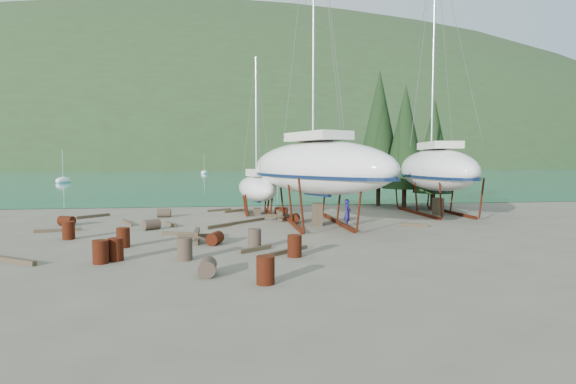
{
  "coord_description": "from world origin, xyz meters",
  "views": [
    {
      "loc": [
        -2.01,
        -22.9,
        3.85
      ],
      "look_at": [
        1.63,
        3.0,
        2.02
      ],
      "focal_mm": 28.0,
      "sensor_mm": 36.0,
      "label": 1
    }
  ],
  "objects": [
    {
      "name": "drum_2",
      "position": [
        -11.35,
        5.09,
        0.29
      ],
      "size": [
        1.04,
        0.89,
        0.58
      ],
      "primitive_type": "cylinder",
      "rotation": [
        1.57,
        0.0,
        1.14
      ],
      "color": "#54210E",
      "rests_on": "ground"
    },
    {
      "name": "drum_13",
      "position": [
        -6.52,
        -2.33,
        0.44
      ],
      "size": [
        0.58,
        0.58,
        0.88
      ],
      "primitive_type": "cylinder",
      "color": "#54210E",
      "rests_on": "ground"
    },
    {
      "name": "timber_1",
      "position": [
        8.9,
        1.83,
        0.1
      ],
      "size": [
        1.54,
        0.84,
        0.19
      ],
      "primitive_type": "cube",
      "rotation": [
        0.0,
        0.0,
        1.14
      ],
      "color": "brown",
      "rests_on": "ground"
    },
    {
      "name": "drum_3",
      "position": [
        -0.78,
        -9.13,
        0.44
      ],
      "size": [
        0.58,
        0.58,
        0.88
      ],
      "primitive_type": "cylinder",
      "color": "#54210E",
      "rests_on": "ground"
    },
    {
      "name": "timber_17",
      "position": [
        -11.01,
        2.75,
        0.08
      ],
      "size": [
        2.31,
        0.77,
        0.16
      ],
      "primitive_type": "cube",
      "rotation": [
        0.0,
        0.0,
        1.83
      ],
      "color": "brown",
      "rests_on": "ground"
    },
    {
      "name": "moored_boat_left",
      "position": [
        -30.0,
        60.0,
        0.39
      ],
      "size": [
        2.0,
        5.0,
        6.05
      ],
      "color": "white",
      "rests_on": "ground"
    },
    {
      "name": "far_house_left",
      "position": [
        -60.0,
        190.0,
        2.92
      ],
      "size": [
        6.6,
        5.6,
        5.6
      ],
      "color": "beige",
      "rests_on": "ground"
    },
    {
      "name": "drum_6",
      "position": [
        2.24,
        4.27,
        0.29
      ],
      "size": [
        0.79,
        1.0,
        0.58
      ],
      "primitive_type": "cylinder",
      "rotation": [
        1.57,
        0.0,
        -0.26
      ],
      "color": "#54210E",
      "rests_on": "ground"
    },
    {
      "name": "far_house_right",
      "position": [
        30.0,
        190.0,
        2.92
      ],
      "size": [
        6.6,
        5.6,
        5.6
      ],
      "color": "beige",
      "rests_on": "ground"
    },
    {
      "name": "timber_10",
      "position": [
        -0.64,
        5.01,
        0.08
      ],
      "size": [
        2.31,
        2.24,
        0.16
      ],
      "primitive_type": "cube",
      "rotation": [
        0.0,
        0.0,
        2.34
      ],
      "color": "brown",
      "rests_on": "ground"
    },
    {
      "name": "timber_2",
      "position": [
        -10.91,
        8.9,
        0.09
      ],
      "size": [
        1.82,
        1.83,
        0.19
      ],
      "primitive_type": "cube",
      "rotation": [
        0.0,
        0.0,
        2.36
      ],
      "color": "brown",
      "rests_on": "ground"
    },
    {
      "name": "timber_12",
      "position": [
        -4.32,
        0.62,
        0.08
      ],
      "size": [
        1.93,
        0.71,
        0.17
      ],
      "primitive_type": "cube",
      "rotation": [
        0.0,
        0.0,
        1.29
      ],
      "color": "brown",
      "rests_on": "ground"
    },
    {
      "name": "far_house_center",
      "position": [
        -20.0,
        190.0,
        2.92
      ],
      "size": [
        6.6,
        5.6,
        5.6
      ],
      "color": "beige",
      "rests_on": "ground"
    },
    {
      "name": "timber_5",
      "position": [
        0.48,
        -4.6,
        0.08
      ],
      "size": [
        2.13,
        1.88,
        0.16
      ],
      "primitive_type": "cube",
      "rotation": [
        0.0,
        0.0,
        2.29
      ],
      "color": "brown",
      "rests_on": "ground"
    },
    {
      "name": "worker",
      "position": [
        5.1,
        2.51,
        0.8
      ],
      "size": [
        0.62,
        0.7,
        1.6
      ],
      "primitive_type": "imported",
      "rotation": [
        0.0,
        0.0,
        1.06
      ],
      "color": "navy",
      "rests_on": "ground"
    },
    {
      "name": "timber_8",
      "position": [
        -2.38,
        3.07,
        0.09
      ],
      "size": [
        1.47,
        1.44,
        0.19
      ],
      "primitive_type": "cube",
      "rotation": [
        0.0,
        0.0,
        2.35
      ],
      "color": "brown",
      "rests_on": "ground"
    },
    {
      "name": "ground",
      "position": [
        0.0,
        0.0,
        0.0
      ],
      "size": [
        600.0,
        600.0,
        0.0
      ],
      "primitive_type": "plane",
      "color": "#5B5648",
      "rests_on": "ground"
    },
    {
      "name": "cypress_far_right",
      "position": [
        15.5,
        13.0,
        5.21
      ],
      "size": [
        3.24,
        3.24,
        9.0
      ],
      "color": "black",
      "rests_on": "ground"
    },
    {
      "name": "cypress_mid_right",
      "position": [
        14.0,
        10.0,
        4.92
      ],
      "size": [
        3.06,
        3.06,
        8.5
      ],
      "color": "black",
      "rests_on": "ground"
    },
    {
      "name": "timber_9",
      "position": [
        -2.48,
        11.71,
        0.08
      ],
      "size": [
        1.84,
        1.27,
        0.15
      ],
      "primitive_type": "cube",
      "rotation": [
        0.0,
        0.0,
        2.15
      ],
      "color": "brown",
      "rests_on": "ground"
    },
    {
      "name": "drum_9",
      "position": [
        -6.14,
        8.37,
        0.29
      ],
      "size": [
        0.89,
        0.59,
        0.58
      ],
      "primitive_type": "cylinder",
      "rotation": [
        1.57,
        0.0,
        1.56
      ],
      "color": "#2D2823",
      "rests_on": "ground"
    },
    {
      "name": "timber_pile_fore",
      "position": [
        -3.36,
        -1.52,
        0.3
      ],
      "size": [
        1.8,
        1.8,
        0.6
      ],
      "color": "brown",
      "rests_on": "ground"
    },
    {
      "name": "drum_16",
      "position": [
        -3.58,
        -5.34,
        0.44
      ],
      "size": [
        0.58,
        0.58,
        0.88
      ],
      "primitive_type": "cylinder",
      "color": "#2D2823",
      "rests_on": "ground"
    },
    {
      "name": "moored_boat_far",
      "position": [
        -8.0,
        110.0,
        0.39
      ],
      "size": [
        2.0,
        5.0,
        6.05
      ],
      "color": "white",
      "rests_on": "ground"
    },
    {
      "name": "timber_0",
      "position": [
        -6.55,
        11.03,
        0.07
      ],
      "size": [
        0.33,
        2.73,
        0.14
      ],
      "primitive_type": "cube",
      "rotation": [
        0.0,
        0.0,
        0.07
      ],
      "color": "brown",
      "rests_on": "ground"
    },
    {
      "name": "drum_17",
      "position": [
        -0.75,
        -3.46,
        0.44
      ],
      "size": [
        0.58,
        0.58,
        0.88
      ],
      "primitive_type": "cylinder",
      "color": "#2D2823",
      "rests_on": "ground"
    },
    {
      "name": "timber_14",
      "position": [
        -10.25,
        -4.73,
        0.09
      ],
      "size": [
        2.73,
        1.88,
        0.18
      ],
      "primitive_type": "cube",
      "rotation": [
        0.0,
        0.0,
        0.99
      ],
      "color": "brown",
      "rests_on": "ground"
    },
    {
      "name": "drum_0",
      "position": [
        -6.66,
        -5.47,
        0.44
      ],
      "size": [
        0.58,
        0.58,
        0.88
      ],
      "primitive_type": "cylinder",
      "color": "#54210E",
      "rests_on": "ground"
    },
    {
      "name": "drum_7",
      "position": [
        0.73,
        -5.31,
        0.44
      ],
      "size": [
        0.58,
        0.58,
        0.88
      ],
      "primitive_type": "cylinder",
      "color": "#54210E",
      "rests_on": "ground"
    },
    {
      "name": "large_sailboat_far",
      "position": [
        12.99,
        7.67,
        3.23
      ],
      "size": [
        5.02,
        12.85,
        19.79
      ],
      "rotation": [
        0.0,
        0.0,
        -0.11
      ],
      "color": "white",
      "rests_on": "ground"
    },
    {
      "name": "far_hill",
      "position": [
        0.0,
        320.0,
        0.0
      ],
      "size": [
        800.0,
        360.0,
        110.0
      ],
      "primitive_type": "ellipsoid",
      "color": "#25371B",
      "rests_on": "ground"
    },
    {
      "name": "small_sailboat_shore",
      "position": [
        0.29,
        9.85,
        1.87
      ],
      "size": [
        3.43,
        7.38,
        11.35
      ],
      "rotation": [
        0.0,
        0.0,
        0.18
      ],
      "color": "white",
      "rests_on": "ground"
    },
    {
      "name": "drum_8",
      "position": [
        -9.63,
        0.17,
        0.44
      ],
      "size": [
        0.58,
        0.58,
        0.88
      ],
      "primitive_type": "cylinder",
      "color": "#54210E",
      "rests_on": "ground"
    },
    {
      "name": "timber_pile_aft",
      "position": [
        1.44,
        5.75,
        0.3
      ],
      "size": [
        1.8,
        1.8,
        0.6
      ],
      "color": "brown",
      "rests_on": "ground"
    },
    {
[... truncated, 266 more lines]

